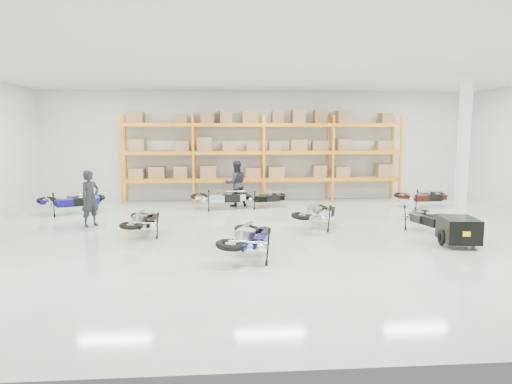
{
  "coord_description": "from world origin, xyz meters",
  "views": [
    {
      "loc": [
        -1.73,
        -12.07,
        2.84
      ],
      "look_at": [
        -0.71,
        1.02,
        1.1
      ],
      "focal_mm": 32.0,
      "sensor_mm": 36.0,
      "label": 1
    }
  ],
  "objects": [
    {
      "name": "room",
      "position": [
        0.0,
        0.0,
        2.25
      ],
      "size": [
        18.0,
        18.0,
        18.0
      ],
      "color": "silver",
      "rests_on": "ground"
    },
    {
      "name": "pallet_rack",
      "position": [
        -0.0,
        6.45,
        2.26
      ],
      "size": [
        11.28,
        0.98,
        3.62
      ],
      "color": "orange",
      "rests_on": "ground"
    },
    {
      "name": "structural_column",
      "position": [
        5.2,
        0.5,
        2.25
      ],
      "size": [
        0.25,
        0.25,
        4.5
      ],
      "primitive_type": "cube",
      "color": "white",
      "rests_on": "ground"
    },
    {
      "name": "moto_blue_centre",
      "position": [
        -1.09,
        -2.03,
        0.58
      ],
      "size": [
        1.44,
        2.08,
        1.23
      ],
      "primitive_type": null,
      "rotation": [
        0.0,
        -0.09,
        2.85
      ],
      "color": "#070C4F",
      "rests_on": "ground"
    },
    {
      "name": "moto_silver_left",
      "position": [
        1.14,
        1.09,
        0.56
      ],
      "size": [
        1.69,
        2.03,
        1.18
      ],
      "primitive_type": null,
      "rotation": [
        0.0,
        -0.09,
        2.62
      ],
      "color": "#B9BBC0",
      "rests_on": "ground"
    },
    {
      "name": "moto_black_far_left",
      "position": [
        -3.86,
        0.43,
        0.51
      ],
      "size": [
        0.86,
        1.68,
        1.08
      ],
      "primitive_type": null,
      "rotation": [
        0.0,
        -0.09,
        3.12
      ],
      "color": "black",
      "rests_on": "ground"
    },
    {
      "name": "moto_touring_right",
      "position": [
        4.16,
        0.21,
        0.52
      ],
      "size": [
        1.15,
        1.82,
        1.09
      ],
      "primitive_type": null,
      "rotation": [
        0.0,
        -0.09,
        0.19
      ],
      "color": "black",
      "rests_on": "ground"
    },
    {
      "name": "trailer",
      "position": [
        4.16,
        -1.39,
        0.42
      ],
      "size": [
        0.94,
        1.74,
        0.71
      ],
      "rotation": [
        0.0,
        0.0,
        -0.14
      ],
      "color": "black",
      "rests_on": "ground"
    },
    {
      "name": "moto_back_a",
      "position": [
        -6.9,
        4.02,
        0.59
      ],
      "size": [
        2.13,
        1.47,
        1.25
      ],
      "primitive_type": null,
      "rotation": [
        0.0,
        -0.09,
        1.86
      ],
      "color": "navy",
      "rests_on": "ground"
    },
    {
      "name": "moto_back_b",
      "position": [
        -1.73,
        4.63,
        0.57
      ],
      "size": [
        1.97,
        1.19,
        1.2
      ],
      "primitive_type": null,
      "rotation": [
        0.0,
        -0.09,
        1.73
      ],
      "color": "#B6BBC1",
      "rests_on": "ground"
    },
    {
      "name": "moto_back_c",
      "position": [
        -0.14,
        4.85,
        0.5
      ],
      "size": [
        1.74,
        1.08,
        1.05
      ],
      "primitive_type": null,
      "rotation": [
        0.0,
        -0.09,
        1.75
      ],
      "color": "black",
      "rests_on": "ground"
    },
    {
      "name": "moto_back_d",
      "position": [
        5.87,
        4.39,
        0.53
      ],
      "size": [
        1.79,
        0.95,
        1.13
      ],
      "primitive_type": null,
      "rotation": [
        0.0,
        -0.09,
        1.62
      ],
      "color": "#3B100B",
      "rests_on": "ground"
    },
    {
      "name": "person_left",
      "position": [
        -5.65,
        1.83,
        0.85
      ],
      "size": [
        0.7,
        0.74,
        1.7
      ],
      "primitive_type": "imported",
      "rotation": [
        0.0,
        0.0,
        0.91
      ],
      "color": "#22232A",
      "rests_on": "ground"
    },
    {
      "name": "person_back",
      "position": [
        -1.14,
        5.25,
        0.88
      ],
      "size": [
        0.98,
        0.84,
        1.75
      ],
      "primitive_type": "imported",
      "rotation": [
        0.0,
        0.0,
        3.37
      ],
      "color": "#22222A",
      "rests_on": "ground"
    }
  ]
}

